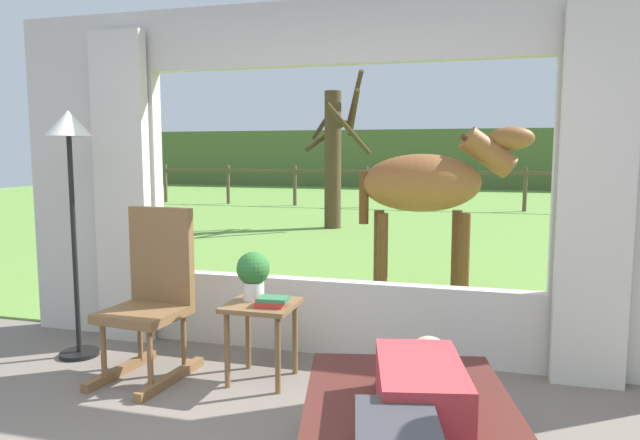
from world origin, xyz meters
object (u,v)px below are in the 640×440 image
object	(u,v)px
horse	(430,184)
book_stack	(271,302)
floor_lamp_left	(70,159)
reclining_person	(415,411)
potted_plant	(253,272)
rocking_chair	(153,294)
pasture_tree	(334,154)
side_table	(262,317)

from	to	relation	value
horse	book_stack	bearing A→B (deg)	-31.49
floor_lamp_left	book_stack	bearing A→B (deg)	-4.78
book_stack	floor_lamp_left	size ratio (longest dim) A/B	0.12
reclining_person	book_stack	world-z (taller)	reclining_person
reclining_person	potted_plant	world-z (taller)	potted_plant
rocking_chair	reclining_person	bearing A→B (deg)	-28.11
potted_plant	horse	size ratio (longest dim) A/B	0.18
reclining_person	horse	xyz separation A→B (m)	(-0.32, 4.01, 0.63)
rocking_chair	pasture_tree	bearing A→B (deg)	100.62
book_stack	pasture_tree	distance (m)	7.74
floor_lamp_left	pasture_tree	xyz separation A→B (m)	(0.04, 7.40, 0.01)
floor_lamp_left	reclining_person	bearing A→B (deg)	-28.24
potted_plant	floor_lamp_left	xyz separation A→B (m)	(-1.39, 0.01, 0.73)
floor_lamp_left	horse	distance (m)	3.49
horse	pasture_tree	xyz separation A→B (m)	(-2.25, 4.79, 0.29)
reclining_person	pasture_tree	xyz separation A→B (m)	(-2.57, 8.80, 0.92)
potted_plant	book_stack	xyz separation A→B (m)	(0.17, -0.12, -0.15)
reclining_person	book_stack	size ratio (longest dim) A/B	6.71
potted_plant	floor_lamp_left	bearing A→B (deg)	179.72
floor_lamp_left	pasture_tree	size ratio (longest dim) A/B	0.59
floor_lamp_left	horse	xyz separation A→B (m)	(2.29, 2.62, -0.28)
potted_plant	floor_lamp_left	size ratio (longest dim) A/B	0.18
side_table	potted_plant	bearing A→B (deg)	143.13
reclining_person	book_stack	distance (m)	1.64
book_stack	floor_lamp_left	world-z (taller)	floor_lamp_left
potted_plant	pasture_tree	world-z (taller)	pasture_tree
rocking_chair	book_stack	xyz separation A→B (m)	(0.83, 0.02, 0.00)
floor_lamp_left	pasture_tree	world-z (taller)	pasture_tree
reclining_person	rocking_chair	xyz separation A→B (m)	(-1.88, 1.25, 0.02)
floor_lamp_left	rocking_chair	bearing A→B (deg)	-11.85
rocking_chair	potted_plant	world-z (taller)	rocking_chair
reclining_person	rocking_chair	distance (m)	2.26
rocking_chair	side_table	bearing A→B (deg)	11.94
side_table	reclining_person	bearing A→B (deg)	-49.48
side_table	horse	xyz separation A→B (m)	(0.82, 2.68, 0.73)
side_table	potted_plant	distance (m)	0.29
side_table	pasture_tree	distance (m)	7.68
reclining_person	side_table	distance (m)	1.75
pasture_tree	potted_plant	bearing A→B (deg)	-79.69
rocking_chair	horse	xyz separation A→B (m)	(1.56, 2.77, 0.61)
horse	rocking_chair	bearing A→B (deg)	-46.07
book_stack	pasture_tree	world-z (taller)	pasture_tree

